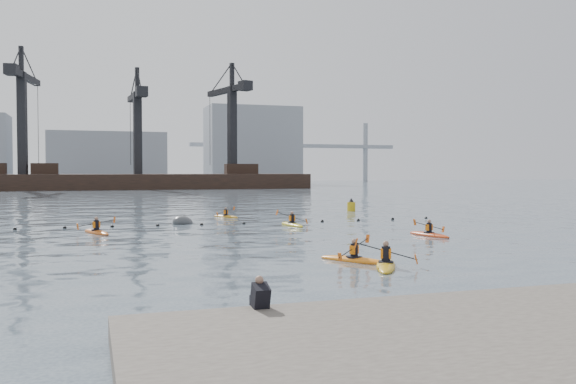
% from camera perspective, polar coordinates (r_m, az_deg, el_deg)
% --- Properties ---
extents(ground, '(400.00, 400.00, 0.00)m').
position_cam_1_polar(ground, '(22.20, 7.27, -7.85)').
color(ground, '#333D4A').
rests_on(ground, ground).
extents(quay, '(18.00, 7.12, 1.77)m').
position_cam_1_polar(quay, '(14.75, 22.72, -13.04)').
color(quay, '#4C443D').
rests_on(quay, ground).
extents(float_line, '(33.24, 0.73, 0.24)m').
position_cam_1_polar(float_line, '(43.39, -6.16, -2.98)').
color(float_line, black).
rests_on(float_line, ground).
extents(barge_pier, '(72.00, 19.30, 29.50)m').
position_cam_1_polar(barge_pier, '(130.11, -13.96, 1.11)').
color(barge_pier, black).
rests_on(barge_pier, ground).
extents(skyline, '(141.00, 28.00, 22.00)m').
position_cam_1_polar(skyline, '(170.53, -14.10, 3.77)').
color(skyline, gray).
rests_on(skyline, ground).
extents(kayaker_0, '(2.44, 3.18, 1.17)m').
position_cam_1_polar(kayaker_0, '(25.75, 6.21, -6.24)').
color(kayaker_0, orange).
rests_on(kayaker_0, ground).
extents(kayaker_1, '(2.34, 3.59, 1.26)m').
position_cam_1_polar(kayaker_1, '(24.43, 9.14, -6.68)').
color(kayaker_1, gold).
rests_on(kayaker_1, ground).
extents(kayaker_2, '(2.30, 3.59, 1.14)m').
position_cam_1_polar(kayaker_2, '(38.82, -17.49, -3.53)').
color(kayaker_2, '#C55212').
rests_on(kayaker_2, ground).
extents(kayaker_3, '(2.39, 3.52, 1.25)m').
position_cam_1_polar(kayaker_3, '(42.19, 0.38, -3.01)').
color(kayaker_3, gold).
rests_on(kayaker_3, ground).
extents(kayaker_4, '(2.27, 3.43, 1.14)m').
position_cam_1_polar(kayaker_4, '(36.53, 13.06, -3.84)').
color(kayaker_4, '#C13A12').
rests_on(kayaker_4, ground).
extents(kayaker_5, '(1.92, 2.77, 0.94)m').
position_cam_1_polar(kayaker_5, '(50.04, -5.84, -2.25)').
color(kayaker_5, '#C48517').
rests_on(kayaker_5, ground).
extents(mooring_buoy, '(2.38, 2.61, 1.49)m').
position_cam_1_polar(mooring_buoy, '(44.58, -9.80, -2.91)').
color(mooring_buoy, '#3E4043').
rests_on(mooring_buoy, ground).
extents(nav_buoy, '(0.78, 0.78, 1.41)m').
position_cam_1_polar(nav_buoy, '(57.66, 5.94, -1.35)').
color(nav_buoy, gold).
rests_on(nav_buoy, ground).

